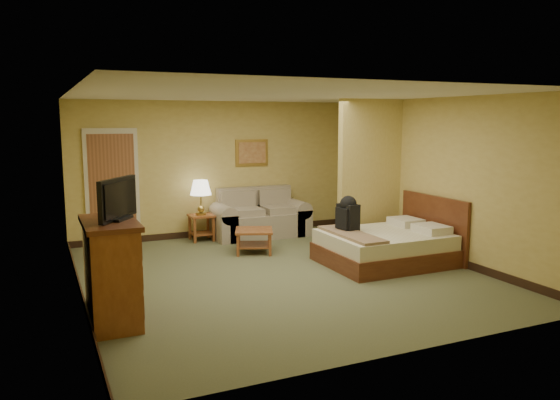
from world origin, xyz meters
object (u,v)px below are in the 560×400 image
bed (388,246)px  loveseat (260,221)px  dresser (112,271)px  coffee_table (254,236)px

bed → loveseat: bearing=111.8°
dresser → loveseat: bearing=48.0°
dresser → bed: (4.30, 0.86, -0.31)m
loveseat → bed: 2.92m
coffee_table → bed: 2.26m
coffee_table → dresser: dresser is taller
loveseat → coffee_table: loveseat is taller
loveseat → coffee_table: bearing=-116.3°
loveseat → bed: bed is taller
dresser → bed: bearing=11.3°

